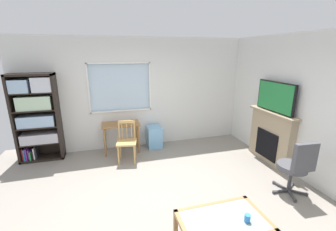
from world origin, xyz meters
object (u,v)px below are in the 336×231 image
Objects in this scene: office_chair at (296,165)px; sippy_cup at (247,218)px; desk_under_window at (121,128)px; tv at (275,97)px; bookshelf at (36,115)px; plastic_drawer_unit at (154,137)px; fireplace at (271,137)px; wooden_chair at (127,141)px; coffee_table at (223,224)px.

office_chair is 1.64m from sippy_cup.
tv is (3.08, -1.40, 0.86)m from desk_under_window.
tv is at bearing -17.19° from bookshelf.
desk_under_window is at bearing 135.95° from office_chair.
sippy_cup is at bearing -83.72° from plastic_drawer_unit.
plastic_drawer_unit is at bearing 147.69° from fireplace.
fireplace is at bearing -32.31° from plastic_drawer_unit.
office_chair is at bearing -38.52° from wooden_chair.
fireplace is (4.87, -1.50, -0.47)m from bookshelf.
fireplace is 1.25× the size of office_chair.
wooden_chair is 0.90× the size of office_chair.
fireplace reaches higher than desk_under_window.
desk_under_window is at bearing -176.49° from plastic_drawer_unit.
office_chair reaches higher than plastic_drawer_unit.
coffee_table is (-2.15, -1.82, -1.08)m from tv.
sippy_cup reaches higher than coffee_table.
plastic_drawer_unit is (0.82, 0.05, -0.32)m from desk_under_window.
wooden_chair is 10.00× the size of sippy_cup.
sippy_cup is (1.11, -2.80, 0.02)m from wooden_chair.
sippy_cup is at bearing -21.64° from coffee_table.
fireplace is at bearing -16.24° from wooden_chair.
office_chair is at bearing -44.05° from desk_under_window.
tv is at bearing -16.34° from wooden_chair.
coffee_table is (0.12, -3.27, 0.11)m from plastic_drawer_unit.
desk_under_window is 3.36m from coffee_table.
wooden_chair reaches higher than coffee_table.
wooden_chair is 3.01m from sippy_cup.
bookshelf reaches higher than wooden_chair.
plastic_drawer_unit is 0.54× the size of tv.
plastic_drawer_unit is at bearing 3.51° from desk_under_window.
desk_under_window is at bearing 155.78° from fireplace.
fireplace is at bearing 68.31° from office_chair.
tv is at bearing 40.35° from coffee_table.
office_chair is at bearing -111.69° from fireplace.
plastic_drawer_unit is 2.72m from fireplace.
wooden_chair is 0.95m from plastic_drawer_unit.
desk_under_window is 0.97× the size of wooden_chair.
office_chair is 11.11× the size of sippy_cup.
desk_under_window is 0.88m from plastic_drawer_unit.
plastic_drawer_unit is 3.27m from coffee_table.
plastic_drawer_unit is 2.94m from tv.
wooden_chair is 1.64× the size of plastic_drawer_unit.
tv reaches higher than coffee_table.
tv is (2.27, -1.45, 1.18)m from plastic_drawer_unit.
fireplace is (2.29, -1.45, 0.30)m from plastic_drawer_unit.
sippy_cup is at bearing -134.64° from tv.
office_chair is (2.64, -2.55, -0.04)m from desk_under_window.
fireplace is at bearing -17.13° from bookshelf.
office_chair reaches higher than coffee_table.
office_chair reaches higher than desk_under_window.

